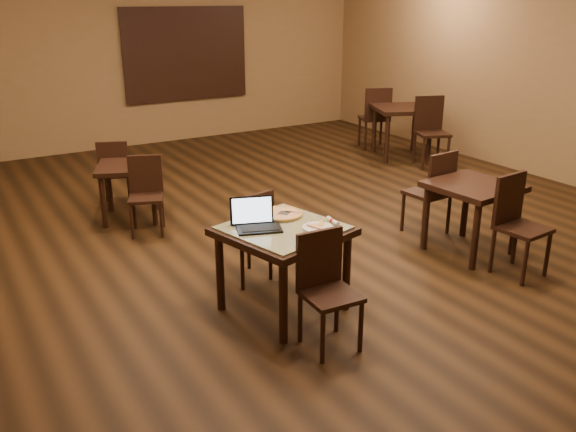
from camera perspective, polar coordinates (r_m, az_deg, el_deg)
ground at (r=7.27m, az=2.33°, el=-0.66°), size 10.00×10.00×0.00m
wall_back at (r=11.36m, az=-11.98°, el=14.24°), size 8.00×0.02×3.00m
wall_right at (r=9.67m, az=23.18°, el=12.14°), size 0.02×10.00×3.00m
mural at (r=11.49m, az=-9.51°, el=14.71°), size 2.34×0.05×1.64m
tiled_table at (r=5.07m, az=-0.45°, el=-2.10°), size 1.12×1.12×0.76m
chair_main_near at (r=4.65m, az=3.52°, el=-6.26°), size 0.41×0.41×0.91m
chair_main_far at (r=5.63m, az=-3.55°, el=-1.47°), size 0.45×0.45×0.90m
laptop at (r=5.00m, az=-3.05°, el=-0.38°), size 0.42×0.39×0.24m
plate at (r=4.99m, az=2.77°, el=-1.10°), size 0.25×0.25×0.01m
pizza_slice at (r=4.99m, az=2.78°, el=-0.94°), size 0.26×0.26×0.02m
pizza_pan at (r=5.28m, az=-0.66°, el=0.07°), size 0.36×0.36×0.01m
pizza_whole at (r=5.27m, az=-0.66°, el=0.23°), size 0.38×0.38×0.03m
spatula at (r=5.26m, az=-0.36°, el=0.28°), size 0.22×0.24×0.01m
napkin_roll at (r=5.12m, az=4.21°, el=-0.47°), size 0.06×0.17×0.04m
other_table_a at (r=10.32m, az=10.63°, el=9.24°), size 1.16×1.16×0.83m
other_table_a_chair_near at (r=9.91m, az=13.19°, el=8.11°), size 0.61×0.61×1.08m
other_table_a_chair_far at (r=10.79m, az=8.22°, el=9.38°), size 0.61×0.61×1.08m
other_table_b at (r=7.51m, az=-14.65°, el=3.85°), size 0.94×0.94×0.67m
other_table_b_chair_near at (r=7.06m, az=-13.15°, el=2.39°), size 0.49×0.49×0.87m
other_table_b_chair_far at (r=7.99m, az=-15.90°, el=4.20°), size 0.49×0.49×0.87m
other_table_c at (r=6.54m, az=16.90°, el=1.85°), size 0.86×0.86×0.75m
other_table_c_chair_near at (r=6.22m, az=20.58°, el=-0.25°), size 0.45×0.45×0.97m
other_table_c_chair_far at (r=6.94m, az=13.47°, el=2.54°), size 0.45×0.45×0.97m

